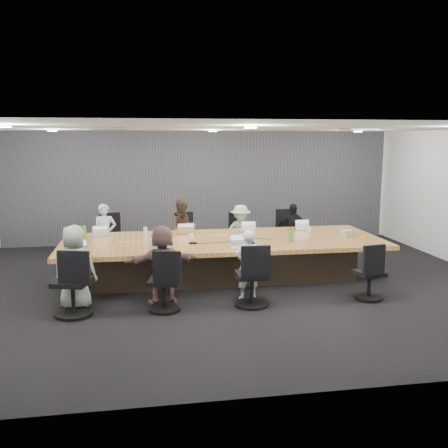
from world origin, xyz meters
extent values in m
cube|color=black|center=(0.00, 0.00, 0.00)|extent=(10.00, 8.00, 0.00)
cube|color=white|center=(0.00, 0.00, 2.80)|extent=(10.00, 8.00, 0.00)
cube|color=silver|center=(0.00, 4.00, 1.40)|extent=(10.00, 0.00, 2.80)
cube|color=silver|center=(0.00, -4.00, 1.40)|extent=(10.00, 0.00, 2.80)
cube|color=#54555E|center=(0.00, 3.92, 1.40)|extent=(9.80, 0.04, 2.80)
cube|color=#31261A|center=(0.00, 0.50, 0.33)|extent=(4.80, 1.40, 0.66)
cube|color=#B57D3D|center=(0.00, 0.50, 0.70)|extent=(6.00, 2.20, 0.08)
imported|color=#B4BCCF|center=(-2.27, 1.85, 0.64)|extent=(0.49, 0.35, 1.29)
cube|color=#B2B2B7|center=(-2.27, 1.30, 0.75)|extent=(0.34, 0.27, 0.02)
imported|color=#3C2C22|center=(-0.63, 1.85, 0.68)|extent=(0.71, 0.58, 1.35)
cube|color=#8C6647|center=(-0.63, 1.30, 0.75)|extent=(0.36, 0.26, 0.02)
imported|color=#9AAD9D|center=(0.61, 1.85, 0.60)|extent=(0.82, 0.54, 1.20)
cube|color=#B2B2B7|center=(0.61, 1.30, 0.75)|extent=(0.31, 0.24, 0.02)
imported|color=black|center=(1.78, 1.85, 0.60)|extent=(0.76, 0.45, 1.21)
cube|color=#B2B2B7|center=(1.78, 1.30, 0.75)|extent=(0.30, 0.21, 0.02)
imported|color=gray|center=(-2.55, -0.85, 0.66)|extent=(0.70, 0.51, 1.32)
cube|color=#8C6647|center=(-2.55, -0.30, 0.75)|extent=(0.40, 0.31, 0.02)
imported|color=brown|center=(-1.20, -0.85, 0.64)|extent=(1.23, 0.51, 1.29)
cube|color=#B2B2B7|center=(-1.20, -0.30, 0.75)|extent=(0.36, 0.25, 0.02)
imported|color=silver|center=(0.18, -0.85, 0.58)|extent=(0.46, 0.34, 1.16)
cube|color=#B2B2B7|center=(0.18, -0.30, 0.75)|extent=(0.36, 0.26, 0.02)
cylinder|color=green|center=(-2.59, 0.92, 0.87)|extent=(0.09, 0.09, 0.26)
cylinder|color=green|center=(1.18, 0.04, 0.87)|extent=(0.07, 0.07, 0.26)
cylinder|color=silver|center=(-1.45, 0.69, 0.86)|extent=(0.09, 0.09, 0.24)
cylinder|color=white|center=(-0.59, 0.63, 0.79)|extent=(0.10, 0.10, 0.10)
cylinder|color=white|center=(1.83, 0.88, 0.79)|extent=(0.10, 0.10, 0.10)
cylinder|color=brown|center=(-2.65, 0.45, 0.79)|extent=(0.10, 0.10, 0.10)
cube|color=black|center=(-0.60, 0.20, 0.75)|extent=(0.16, 0.12, 0.03)
cube|color=black|center=(0.27, 0.34, 0.76)|extent=(0.17, 0.11, 0.03)
cube|color=black|center=(0.38, -0.17, 0.77)|extent=(0.17, 0.09, 0.06)
cube|color=#B3A98A|center=(2.41, 0.36, 0.80)|extent=(0.28, 0.24, 0.13)
cube|color=orange|center=(2.65, 0.16, 0.76)|extent=(0.20, 0.18, 0.04)
camera|label=1|loc=(-1.51, -8.61, 2.62)|focal=40.00mm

